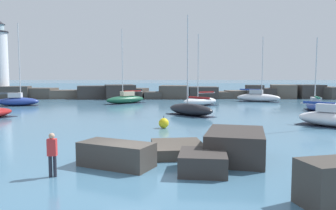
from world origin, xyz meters
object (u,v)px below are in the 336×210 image
sailboat_moored_4 (126,99)px  sailboat_moored_6 (315,106)px  sailboat_moored_5 (332,118)px  person_on_rocks (52,152)px  sailboat_moored_7 (200,101)px  sailboat_moored_1 (258,97)px  sailboat_moored_0 (190,109)px  sailboat_moored_3 (17,101)px  mooring_buoy_orange_near (164,123)px

sailboat_moored_4 → sailboat_moored_6: sailboat_moored_4 is taller
sailboat_moored_5 → person_on_rocks: 22.17m
sailboat_moored_4 → person_on_rocks: 35.11m
sailboat_moored_5 → sailboat_moored_7: sailboat_moored_5 is taller
sailboat_moored_7 → sailboat_moored_1: bearing=34.5°
sailboat_moored_1 → sailboat_moored_7: size_ratio=1.04×
sailboat_moored_0 → sailboat_moored_3: (-22.61, 11.06, 0.03)m
sailboat_moored_7 → person_on_rocks: 32.80m
sailboat_moored_4 → sailboat_moored_7: sailboat_moored_4 is taller
sailboat_moored_0 → sailboat_moored_1: 21.50m
sailboat_moored_3 → person_on_rocks: sailboat_moored_3 is taller
sailboat_moored_0 → sailboat_moored_3: sailboat_moored_3 is taller
sailboat_moored_3 → sailboat_moored_4: size_ratio=1.03×
sailboat_moored_1 → mooring_buoy_orange_near: size_ratio=10.09×
sailboat_moored_6 → sailboat_moored_7: (-12.75, 6.52, 0.04)m
mooring_buoy_orange_near → sailboat_moored_4: bearing=103.9°
sailboat_moored_4 → sailboat_moored_6: 25.46m
sailboat_moored_3 → person_on_rocks: 35.05m
sailboat_moored_6 → person_on_rocks: bearing=-131.6°
sailboat_moored_5 → person_on_rocks: size_ratio=5.67×
sailboat_moored_7 → sailboat_moored_4: bearing=160.9°
sailboat_moored_4 → person_on_rocks: bearing=-88.0°
sailboat_moored_6 → mooring_buoy_orange_near: sailboat_moored_6 is taller
sailboat_moored_6 → person_on_rocks: sailboat_moored_6 is taller
sailboat_moored_3 → mooring_buoy_orange_near: 27.64m
sailboat_moored_5 → sailboat_moored_6: sailboat_moored_5 is taller
sailboat_moored_1 → sailboat_moored_7: 11.95m
sailboat_moored_1 → sailboat_moored_4: 20.66m
sailboat_moored_1 → person_on_rocks: 42.77m
sailboat_moored_3 → sailboat_moored_5: bearing=-28.9°
sailboat_moored_6 → sailboat_moored_4: bearing=156.4°
sailboat_moored_1 → sailboat_moored_4: (-20.42, -3.11, -0.04)m
sailboat_moored_0 → sailboat_moored_7: bearing=78.7°
sailboat_moored_6 → mooring_buoy_orange_near: 21.73m
sailboat_moored_0 → mooring_buoy_orange_near: bearing=-108.5°
sailboat_moored_1 → mooring_buoy_orange_near: (-14.77, -25.93, -0.34)m
sailboat_moored_1 → sailboat_moored_7: sailboat_moored_1 is taller
sailboat_moored_0 → sailboat_moored_7: (2.21, 11.03, -0.03)m
sailboat_moored_7 → mooring_buoy_orange_near: size_ratio=9.69×
sailboat_moored_3 → mooring_buoy_orange_near: size_ratio=11.14×
sailboat_moored_1 → sailboat_moored_3: 35.32m
sailboat_moored_3 → sailboat_moored_4: 14.70m
sailboat_moored_1 → sailboat_moored_7: (-9.84, -6.77, -0.10)m
sailboat_moored_1 → sailboat_moored_7: bearing=-145.5°
sailboat_moored_3 → sailboat_moored_7: size_ratio=1.15×
sailboat_moored_0 → sailboat_moored_6: 15.62m
mooring_buoy_orange_near → sailboat_moored_1: bearing=60.3°
sailboat_moored_4 → sailboat_moored_7: bearing=-19.1°
sailboat_moored_1 → sailboat_moored_3: sailboat_moored_3 is taller
person_on_rocks → sailboat_moored_1: bearing=63.3°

